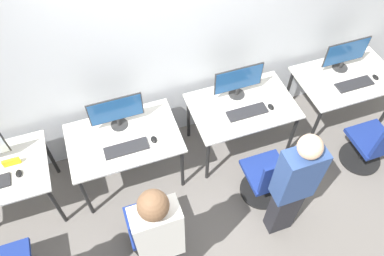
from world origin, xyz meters
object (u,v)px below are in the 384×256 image
(monitor_right, at_px, (238,81))
(monitor_far_right, at_px, (346,54))
(keyboard_right, at_px, (247,112))
(office_chair_far_right, at_px, (373,146))
(keyboard_far_right, at_px, (354,84))
(office_chair_right, at_px, (268,179))
(keyboard_left, at_px, (126,148))
(office_chair_left, at_px, (152,229))
(mouse_far_right, at_px, (376,77))
(person_left, at_px, (160,242))
(person_right, at_px, (293,186))
(mouse_right, at_px, (271,107))
(monitor_left, at_px, (116,111))
(mouse_left, at_px, (154,139))
(mouse_far_left, at_px, (19,173))

(monitor_right, relative_size, monitor_far_right, 1.00)
(keyboard_right, distance_m, office_chair_far_right, 1.51)
(keyboard_far_right, bearing_deg, keyboard_right, 179.02)
(office_chair_right, bearing_deg, monitor_far_right, 34.28)
(keyboard_left, xyz_separation_m, office_chair_far_right, (2.64, -0.60, -0.39))
(office_chair_left, distance_m, keyboard_right, 1.56)
(mouse_far_right, bearing_deg, person_left, -159.03)
(keyboard_left, height_order, keyboard_right, same)
(monitor_right, relative_size, person_right, 0.36)
(keyboard_right, height_order, mouse_right, mouse_right)
(office_chair_right, bearing_deg, keyboard_right, 90.16)
(keyboard_right, distance_m, mouse_far_right, 1.62)
(person_left, bearing_deg, mouse_right, 35.32)
(office_chair_far_right, bearing_deg, person_left, -169.29)
(monitor_left, xyz_separation_m, office_chair_left, (0.03, -1.05, -0.60))
(mouse_left, bearing_deg, mouse_far_left, 178.33)
(monitor_far_right, distance_m, keyboard_far_right, 0.36)
(office_chair_left, relative_size, mouse_right, 9.68)
(mouse_far_right, bearing_deg, office_chair_left, -165.62)
(monitor_left, xyz_separation_m, person_right, (1.32, -1.29, -0.11))
(keyboard_left, height_order, mouse_right, mouse_right)
(keyboard_left, relative_size, office_chair_left, 0.51)
(keyboard_right, xyz_separation_m, person_right, (-0.01, -1.00, 0.10))
(mouse_left, relative_size, person_right, 0.06)
(monitor_left, distance_m, monitor_far_right, 2.66)
(monitor_right, relative_size, mouse_right, 6.14)
(keyboard_right, bearing_deg, mouse_right, -4.37)
(person_right, bearing_deg, keyboard_right, 89.22)
(mouse_far_left, distance_m, person_left, 1.57)
(keyboard_left, xyz_separation_m, mouse_left, (0.29, 0.01, 0.01))
(mouse_right, relative_size, office_chair_far_right, 0.10)
(office_chair_right, xyz_separation_m, person_right, (-0.02, -0.37, 0.49))
(monitor_left, height_order, person_left, person_left)
(mouse_right, xyz_separation_m, mouse_far_right, (1.35, 0.01, 0.00))
(office_chair_left, height_order, keyboard_right, office_chair_left)
(monitor_left, bearing_deg, keyboard_left, -90.00)
(monitor_far_right, xyz_separation_m, office_chair_far_right, (-0.02, -0.91, -0.60))
(mouse_right, relative_size, mouse_far_right, 1.00)
(person_left, height_order, mouse_far_right, person_left)
(monitor_left, distance_m, mouse_right, 1.64)
(keyboard_left, height_order, mouse_far_right, mouse_far_right)
(keyboard_right, relative_size, keyboard_far_right, 1.00)
(monitor_right, distance_m, office_chair_right, 1.09)
(keyboard_right, xyz_separation_m, keyboard_far_right, (1.33, -0.02, 0.00))
(person_left, xyz_separation_m, office_chair_far_right, (2.60, 0.49, -0.56))
(person_left, bearing_deg, mouse_far_right, 20.97)
(monitor_left, height_order, person_right, person_right)
(office_chair_right, distance_m, monitor_far_right, 1.71)
(office_chair_left, height_order, mouse_right, office_chair_left)
(mouse_far_left, bearing_deg, mouse_right, -0.76)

